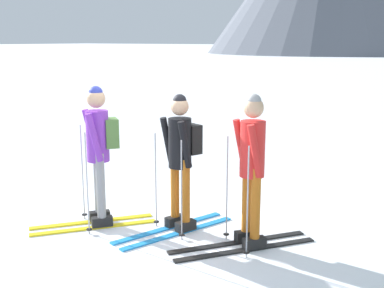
# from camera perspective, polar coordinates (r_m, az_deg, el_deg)

# --- Properties ---
(ground_plane) EXTENTS (400.00, 400.00, 0.00)m
(ground_plane) POSITION_cam_1_polar(r_m,az_deg,el_deg) (6.17, -4.34, -10.18)
(ground_plane) COLOR white
(skier_in_purple) EXTENTS (1.23, 1.42, 1.79)m
(skier_in_purple) POSITION_cam_1_polar(r_m,az_deg,el_deg) (6.19, -10.83, -0.41)
(skier_in_purple) COLOR yellow
(skier_in_purple) RESTS_ON ground
(skier_in_black) EXTENTS (0.83, 1.65, 1.70)m
(skier_in_black) POSITION_cam_1_polar(r_m,az_deg,el_deg) (5.94, -1.33, -1.30)
(skier_in_black) COLOR #1E84D1
(skier_in_black) RESTS_ON ground
(skier_in_red) EXTENTS (1.29, 1.56, 1.76)m
(skier_in_red) POSITION_cam_1_polar(r_m,az_deg,el_deg) (5.48, 6.93, -2.40)
(skier_in_red) COLOR black
(skier_in_red) RESTS_ON ground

